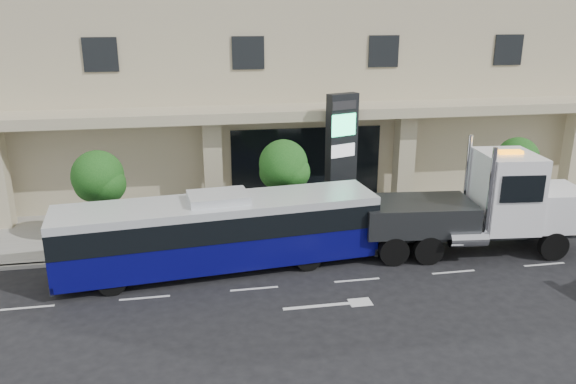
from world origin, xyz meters
name	(u,v)px	position (x,y,z in m)	size (l,w,h in m)	color
ground	(346,264)	(0.00, 0.00, 0.00)	(120.00, 120.00, 0.00)	black
sidewalk	(319,220)	(0.00, 5.00, 0.07)	(120.00, 6.00, 0.15)	gray
curb	(334,244)	(0.00, 2.00, 0.07)	(120.00, 0.30, 0.15)	gray
convention_center	(282,12)	(0.00, 15.42, 9.97)	(60.00, 17.60, 20.00)	#BDB28E
tree_left	(99,180)	(-9.97, 3.59, 3.11)	(2.27, 2.20, 4.22)	#422B19
tree_mid	(284,168)	(-1.97, 3.59, 3.26)	(2.28, 2.20, 4.38)	#422B19
tree_right	(518,161)	(9.53, 3.59, 3.04)	(2.10, 2.00, 4.04)	#422B19
city_bus	(220,231)	(-5.11, 0.50, 1.62)	(12.79, 3.90, 3.19)	black
tow_truck	(482,207)	(6.00, 0.34, 2.00)	(10.75, 3.53, 4.87)	#2D3033
signage_pylon	(341,157)	(1.08, 5.04, 3.27)	(1.62, 1.05, 6.15)	black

